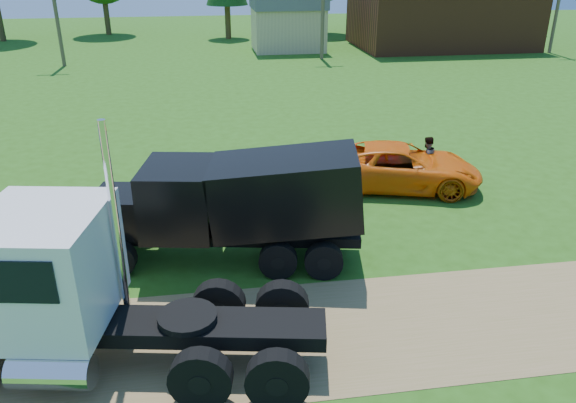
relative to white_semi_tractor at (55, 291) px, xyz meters
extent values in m
plane|color=#244E11|center=(6.94, 0.08, -1.76)|extent=(140.00, 140.00, 0.00)
cube|color=olive|center=(6.94, 0.08, -1.75)|extent=(120.00, 4.20, 0.01)
cube|color=black|center=(1.29, -0.21, -0.86)|extent=(8.44, 2.56, 0.34)
cylinder|color=black|center=(-1.69, 1.56, -1.14)|extent=(1.28, 0.61, 1.23)
cylinder|color=black|center=(-1.69, 1.56, -1.14)|extent=(0.50, 0.48, 0.43)
cylinder|color=black|center=(2.83, -1.71, -1.14)|extent=(1.28, 0.61, 1.23)
cylinder|color=black|center=(2.83, -1.71, -1.14)|extent=(0.50, 0.48, 0.43)
cylinder|color=black|center=(3.26, 0.65, -1.14)|extent=(1.28, 0.61, 1.23)
cylinder|color=black|center=(3.26, 0.65, -1.14)|extent=(0.50, 0.48, 0.43)
cylinder|color=black|center=(4.26, -1.97, -1.14)|extent=(1.28, 0.61, 1.23)
cylinder|color=black|center=(4.26, -1.97, -1.14)|extent=(0.50, 0.48, 0.43)
cylinder|color=black|center=(4.70, 0.39, -1.14)|extent=(1.28, 0.61, 1.23)
cylinder|color=black|center=(4.70, 0.39, -1.14)|extent=(0.50, 0.48, 0.43)
cube|color=silver|center=(-0.09, 0.05, 0.54)|extent=(2.79, 3.06, 2.35)
cube|color=black|center=(-0.33, -1.29, 1.04)|extent=(1.66, 0.35, 0.84)
cube|color=black|center=(0.16, 1.38, 1.04)|extent=(1.66, 0.35, 0.84)
cylinder|color=silver|center=(0.07, -1.29, -0.97)|extent=(1.66, 0.94, 0.67)
cylinder|color=silver|center=(1.29, 0.42, 0.82)|extent=(0.18, 0.18, 5.15)
cylinder|color=black|center=(2.61, -0.45, -0.61)|extent=(1.43, 1.43, 0.13)
cube|color=black|center=(3.61, 3.87, -1.01)|extent=(7.54, 2.24, 0.28)
cylinder|color=black|center=(0.67, 3.39, -1.24)|extent=(1.07, 0.50, 1.03)
cylinder|color=black|center=(0.67, 3.39, -1.24)|extent=(0.42, 0.40, 0.36)
cylinder|color=black|center=(1.01, 5.33, -1.24)|extent=(1.07, 0.50, 1.03)
cylinder|color=black|center=(1.01, 5.33, -1.24)|extent=(0.42, 0.40, 0.36)
cylinder|color=black|center=(4.91, 2.64, -1.24)|extent=(1.07, 0.50, 1.03)
cylinder|color=black|center=(4.91, 2.64, -1.24)|extent=(0.42, 0.40, 0.36)
cylinder|color=black|center=(5.25, 4.58, -1.24)|extent=(1.07, 0.50, 1.03)
cylinder|color=black|center=(5.25, 4.58, -1.24)|extent=(0.42, 0.40, 0.36)
cylinder|color=black|center=(6.11, 2.43, -1.24)|extent=(1.07, 0.50, 1.03)
cylinder|color=black|center=(6.11, 2.43, -1.24)|extent=(0.42, 0.40, 0.36)
cylinder|color=black|center=(6.45, 4.36, -1.24)|extent=(1.07, 0.50, 1.03)
cylinder|color=black|center=(6.45, 4.36, -1.24)|extent=(0.42, 0.40, 0.36)
cube|color=black|center=(0.93, 4.35, -0.31)|extent=(1.94, 1.86, 1.12)
cube|color=silver|center=(0.10, 4.49, -0.35)|extent=(0.32, 1.40, 0.94)
cube|color=black|center=(2.41, 4.08, 0.12)|extent=(2.24, 2.54, 1.87)
cube|color=black|center=(1.51, 4.24, 0.54)|extent=(0.37, 1.85, 0.75)
cube|color=black|center=(5.27, 3.57, 0.35)|extent=(4.44, 2.93, 2.27)
imported|color=orange|center=(10.20, 8.22, -0.94)|extent=(6.35, 4.12, 1.63)
imported|color=#999999|center=(11.44, 8.82, -0.91)|extent=(0.99, 0.88, 1.69)
cube|color=brown|center=(24.94, 40.08, 0.74)|extent=(15.00, 10.00, 5.00)
cube|color=tan|center=(10.94, 40.08, 0.04)|extent=(6.00, 5.00, 3.60)
cube|color=#5A5A5F|center=(10.94, 40.08, 2.34)|extent=(6.20, 5.40, 1.20)
cylinder|color=brown|center=(-7.06, 35.08, 2.74)|extent=(0.28, 0.28, 9.00)
cylinder|color=brown|center=(12.94, 35.08, 2.74)|extent=(0.28, 0.28, 9.00)
cylinder|color=#352A16|center=(-6.12, 52.83, -0.11)|extent=(0.56, 0.56, 3.29)
cylinder|color=#352A16|center=(6.13, 47.95, -0.14)|extent=(0.56, 0.56, 3.24)
cylinder|color=#352A16|center=(15.88, 50.06, -0.07)|extent=(0.56, 0.56, 3.38)
cylinder|color=#352A16|center=(21.80, 52.41, -0.20)|extent=(0.56, 0.56, 3.12)
cylinder|color=#352A16|center=(35.84, 48.86, -0.03)|extent=(0.56, 0.56, 3.46)
camera|label=1|loc=(3.20, -10.20, 6.28)|focal=35.00mm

